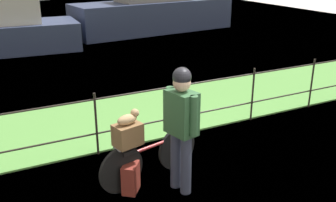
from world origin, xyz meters
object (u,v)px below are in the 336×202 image
object	(u,v)px
moored_boat_near	(154,10)
cyclist_person	(181,120)
terrier_dog	(129,118)
bicycle_main	(150,158)
backpack_on_paving	(131,178)
wooden_crate	(128,135)
moored_boat_mid	(11,29)

from	to	relation	value
moored_boat_near	cyclist_person	bearing A→B (deg)	-113.46
terrier_dog	moored_boat_near	world-z (taller)	moored_boat_near
bicycle_main	moored_boat_near	world-z (taller)	moored_boat_near
bicycle_main	backpack_on_paving	distance (m)	0.40
wooden_crate	cyclist_person	xyz separation A→B (m)	(0.60, -0.33, 0.21)
terrier_dog	cyclist_person	xyz separation A→B (m)	(0.57, -0.33, -0.01)
moored_boat_mid	backpack_on_paving	bearing A→B (deg)	-87.71
bicycle_main	moored_boat_mid	world-z (taller)	moored_boat_mid
moored_boat_near	backpack_on_paving	bearing A→B (deg)	-116.64
backpack_on_paving	moored_boat_near	xyz separation A→B (m)	(5.30, 10.57, 0.68)
terrier_dog	cyclist_person	bearing A→B (deg)	-30.06
bicycle_main	cyclist_person	xyz separation A→B (m)	(0.26, -0.40, 0.66)
bicycle_main	cyclist_person	world-z (taller)	cyclist_person
bicycle_main	moored_boat_mid	xyz separation A→B (m)	(-0.71, 9.20, 0.38)
bicycle_main	backpack_on_paving	bearing A→B (deg)	-157.00
bicycle_main	wooden_crate	size ratio (longest dim) A/B	4.55
moored_boat_near	wooden_crate	bearing A→B (deg)	-116.76
bicycle_main	terrier_dog	xyz separation A→B (m)	(-0.31, -0.07, 0.67)
cyclist_person	moored_boat_near	world-z (taller)	moored_boat_near
wooden_crate	terrier_dog	xyz separation A→B (m)	(0.02, 0.01, 0.22)
cyclist_person	moored_boat_mid	world-z (taller)	moored_boat_mid
wooden_crate	terrier_dog	bearing A→B (deg)	12.84
moored_boat_mid	cyclist_person	bearing A→B (deg)	-84.19
bicycle_main	backpack_on_paving	xyz separation A→B (m)	(-0.34, -0.14, -0.14)
cyclist_person	moored_boat_mid	size ratio (longest dim) A/B	0.39
bicycle_main	moored_boat_near	bearing A→B (deg)	64.55
wooden_crate	backpack_on_paving	xyz separation A→B (m)	(-0.01, -0.07, -0.59)
terrier_dog	backpack_on_paving	size ratio (longest dim) A/B	0.81
cyclist_person	backpack_on_paving	bearing A→B (deg)	156.89
wooden_crate	backpack_on_paving	bearing A→B (deg)	-95.55
bicycle_main	terrier_dog	bearing A→B (deg)	-167.16
wooden_crate	bicycle_main	bearing A→B (deg)	12.84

